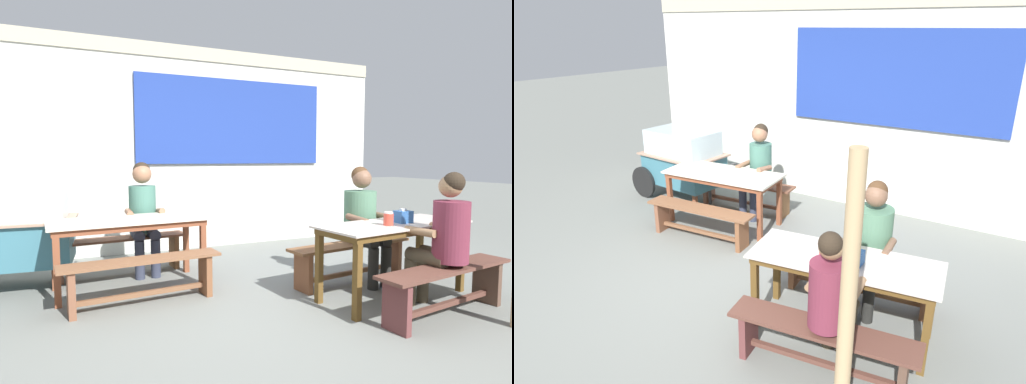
% 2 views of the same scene
% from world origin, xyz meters
% --- Properties ---
extents(ground_plane, '(40.00, 40.00, 0.00)m').
position_xyz_m(ground_plane, '(0.00, 0.00, 0.00)').
color(ground_plane, slate).
extents(backdrop_wall, '(6.76, 0.23, 3.04)m').
position_xyz_m(backdrop_wall, '(0.04, 2.87, 1.59)').
color(backdrop_wall, silver).
rests_on(backdrop_wall, ground_plane).
extents(dining_table_far, '(1.64, 0.82, 0.74)m').
position_xyz_m(dining_table_far, '(-0.95, 1.23, 0.67)').
color(dining_table_far, beige).
rests_on(dining_table_far, ground_plane).
extents(dining_table_near, '(1.70, 0.82, 0.74)m').
position_xyz_m(dining_table_near, '(1.40, -0.14, 0.66)').
color(dining_table_near, beige).
rests_on(dining_table_near, ground_plane).
extents(bench_far_back, '(1.57, 0.43, 0.44)m').
position_xyz_m(bench_far_back, '(-1.00, 1.81, 0.30)').
color(bench_far_back, brown).
rests_on(bench_far_back, ground_plane).
extents(bench_far_front, '(1.51, 0.40, 0.44)m').
position_xyz_m(bench_far_front, '(-0.91, 0.65, 0.29)').
color(bench_far_front, brown).
rests_on(bench_far_front, ground_plane).
extents(bench_near_back, '(1.60, 0.49, 0.44)m').
position_xyz_m(bench_near_back, '(1.32, 0.44, 0.30)').
color(bench_near_back, brown).
rests_on(bench_near_back, ground_plane).
extents(bench_near_front, '(1.54, 0.48, 0.44)m').
position_xyz_m(bench_near_front, '(1.47, -0.71, 0.30)').
color(bench_near_front, brown).
rests_on(bench_near_front, ground_plane).
extents(food_cart, '(1.65, 0.94, 1.10)m').
position_xyz_m(food_cart, '(-2.12, 1.71, 0.64)').
color(food_cart, teal).
rests_on(food_cart, ground_plane).
extents(person_center_facing, '(0.43, 0.55, 1.34)m').
position_xyz_m(person_center_facing, '(-0.73, 1.77, 0.76)').
color(person_center_facing, '#32374B').
rests_on(person_center_facing, ground_plane).
extents(person_right_near_table, '(0.48, 0.56, 1.29)m').
position_xyz_m(person_right_near_table, '(1.45, 0.40, 0.73)').
color(person_right_near_table, black).
rests_on(person_right_near_table, ground_plane).
extents(person_near_front, '(0.43, 0.55, 1.27)m').
position_xyz_m(person_near_front, '(1.50, -0.64, 0.71)').
color(person_near_front, '#473E2E').
rests_on(person_near_front, ground_plane).
extents(tissue_box, '(0.15, 0.12, 0.14)m').
position_xyz_m(tissue_box, '(1.49, -0.16, 0.81)').
color(tissue_box, '#2B5A9C').
rests_on(tissue_box, dining_table_near).
extents(condiment_jar, '(0.09, 0.09, 0.13)m').
position_xyz_m(condiment_jar, '(1.25, -0.23, 0.81)').
color(condiment_jar, '#D14332').
rests_on(condiment_jar, dining_table_near).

